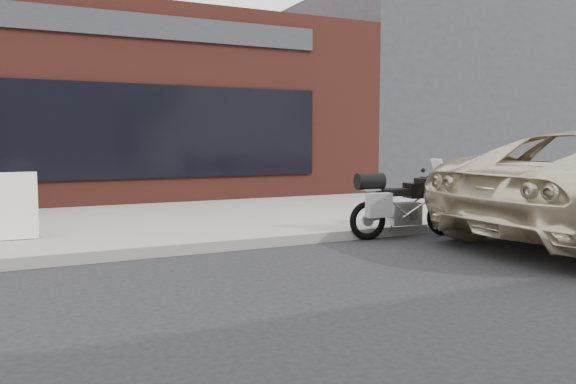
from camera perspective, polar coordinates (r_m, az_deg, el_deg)
ground at (r=4.88m, az=20.98°, el=-13.16°), size 120.00×120.00×0.00m
near_sidewalk at (r=10.82m, az=-6.89°, el=-2.39°), size 44.00×6.00×0.15m
storefront at (r=17.23m, az=-20.90°, el=7.40°), size 14.00×10.07×4.50m
neighbour_building at (r=21.82m, az=12.71°, el=9.08°), size 10.00×10.00×6.00m
motorcycle at (r=8.84m, az=11.33°, el=-1.21°), size 1.94×0.62×1.23m
sandwich_sign at (r=8.74m, az=-25.94°, el=-1.20°), size 0.59×0.55×0.92m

